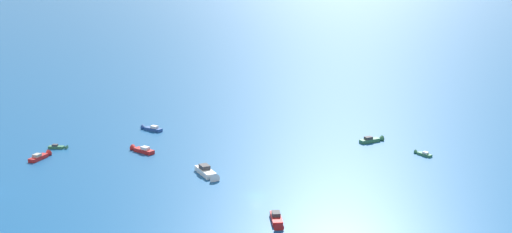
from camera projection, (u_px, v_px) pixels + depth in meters
name	position (u px, v px, depth m)	size (l,w,h in m)	color
ground_plane	(256.00, 196.00, 158.03)	(2000.00, 2000.00, 0.00)	navy
motorboat_far_port	(277.00, 220.00, 142.33)	(2.36, 8.25, 2.38)	#B21E1E
motorboat_far_stbd	(151.00, 129.00, 212.76)	(7.01, 6.16, 2.16)	#23478C
motorboat_inshore	(422.00, 154.00, 188.00)	(3.99, 5.28, 1.55)	#33704C
motorboat_offshore	(59.00, 147.00, 194.05)	(5.66, 2.44, 1.59)	#33704C
motorboat_outer_ring_a	(373.00, 140.00, 200.55)	(7.96, 4.71, 2.25)	#33704C
motorboat_outer_ring_c	(208.00, 173.00, 171.10)	(5.99, 10.57, 2.99)	white
motorboat_outer_ring_d	(141.00, 150.00, 190.86)	(7.14, 7.07, 2.32)	#B21E1E
motorboat_outer_ring_e	(41.00, 156.00, 185.03)	(5.24, 7.69, 2.22)	#B21E1E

